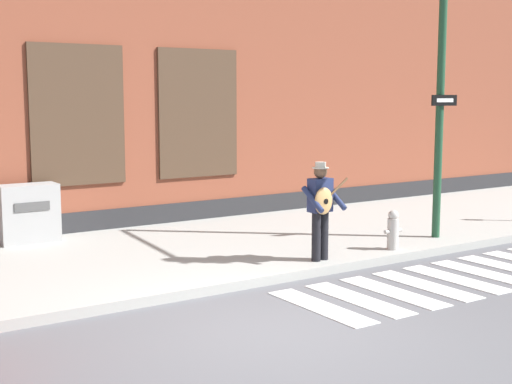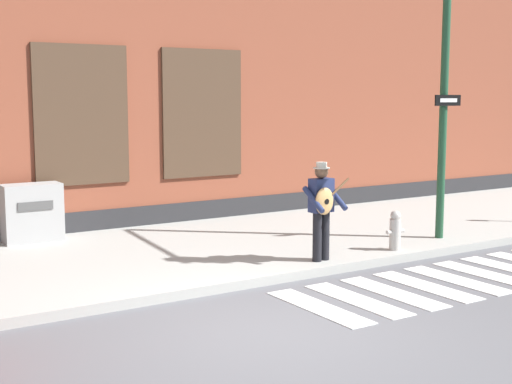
% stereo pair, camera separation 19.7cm
% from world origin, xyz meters
% --- Properties ---
extents(ground_plane, '(160.00, 160.00, 0.00)m').
position_xyz_m(ground_plane, '(0.00, 0.00, 0.00)').
color(ground_plane, '#56565B').
extents(sidewalk, '(28.00, 4.97, 0.15)m').
position_xyz_m(sidewalk, '(0.00, 4.25, 0.07)').
color(sidewalk, '#9E9E99').
rests_on(sidewalk, ground).
extents(building_backdrop, '(28.00, 4.06, 7.97)m').
position_xyz_m(building_backdrop, '(-0.00, 8.73, 3.98)').
color(building_backdrop, brown).
rests_on(building_backdrop, ground).
extents(crosswalk, '(5.78, 1.90, 0.01)m').
position_xyz_m(crosswalk, '(3.74, 0.47, 0.01)').
color(crosswalk, silver).
rests_on(crosswalk, ground).
extents(busker, '(0.71, 0.53, 1.62)m').
position_xyz_m(busker, '(2.40, 2.14, 1.07)').
color(busker, black).
rests_on(busker, sidewalk).
extents(traffic_light, '(0.72, 3.35, 5.67)m').
position_xyz_m(traffic_light, '(5.37, 1.28, 4.05)').
color(traffic_light, '#1E472D').
rests_on(traffic_light, sidewalk).
extents(utility_box, '(1.06, 0.53, 1.08)m').
position_xyz_m(utility_box, '(-1.15, 6.28, 0.68)').
color(utility_box, '#9E9E9E').
rests_on(utility_box, sidewalk).
extents(fire_hydrant, '(0.38, 0.20, 0.70)m').
position_xyz_m(fire_hydrant, '(4.00, 2.12, 0.49)').
color(fire_hydrant, '#B2ADA8').
rests_on(fire_hydrant, sidewalk).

